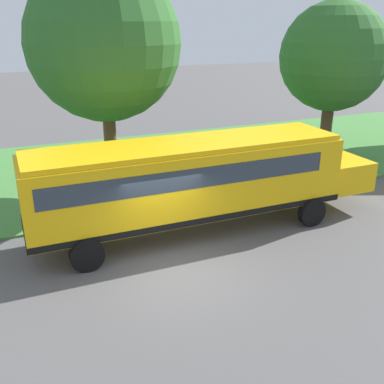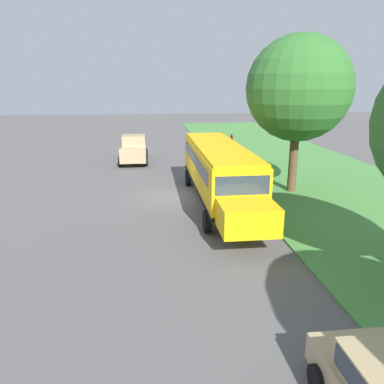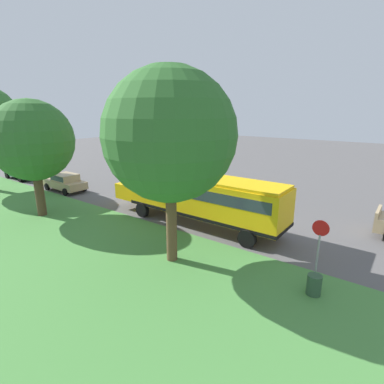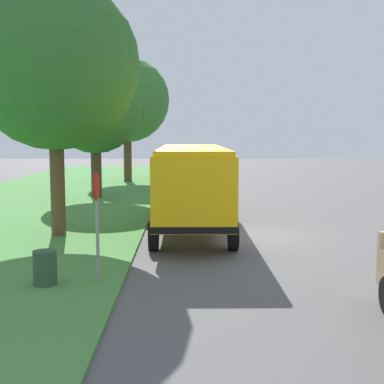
{
  "view_description": "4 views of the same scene",
  "coord_description": "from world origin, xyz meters",
  "px_view_note": "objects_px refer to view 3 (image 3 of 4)",
  "views": [
    {
      "loc": [
        10.71,
        -4.04,
        6.78
      ],
      "look_at": [
        -1.91,
        1.35,
        1.56
      ],
      "focal_mm": 42.0,
      "sensor_mm": 36.0,
      "label": 1
    },
    {
      "loc": [
        1.49,
        20.71,
        6.32
      ],
      "look_at": [
        -0.63,
        2.75,
        1.04
      ],
      "focal_mm": 35.0,
      "sensor_mm": 36.0,
      "label": 2
    },
    {
      "loc": [
        -16.93,
        -8.76,
        7.09
      ],
      "look_at": [
        -0.91,
        3.21,
        1.58
      ],
      "focal_mm": 28.0,
      "sensor_mm": 36.0,
      "label": 3
    },
    {
      "loc": [
        -2.49,
        -18.89,
        3.66
      ],
      "look_at": [
        -2.18,
        4.18,
        1.14
      ],
      "focal_mm": 50.0,
      "sensor_mm": 36.0,
      "label": 4
    }
  ],
  "objects_px": {
    "car_tan_nearest": "(65,181)",
    "stop_sign": "(319,243)",
    "school_bus": "(200,195)",
    "oak_tree_beside_bus": "(169,133)",
    "oak_tree_roadside_mid": "(32,139)",
    "trash_bin": "(314,286)",
    "car_green_middle": "(22,171)"
  },
  "relations": [
    {
      "from": "car_green_middle",
      "to": "stop_sign",
      "type": "bearing_deg",
      "value": -93.39
    },
    {
      "from": "school_bus",
      "to": "trash_bin",
      "type": "relative_size",
      "value": 13.8
    },
    {
      "from": "car_tan_nearest",
      "to": "car_green_middle",
      "type": "bearing_deg",
      "value": 90.0
    },
    {
      "from": "oak_tree_beside_bus",
      "to": "stop_sign",
      "type": "relative_size",
      "value": 3.27
    },
    {
      "from": "stop_sign",
      "to": "car_green_middle",
      "type": "bearing_deg",
      "value": 86.61
    },
    {
      "from": "car_green_middle",
      "to": "trash_bin",
      "type": "xyz_separation_m",
      "value": [
        -3.02,
        -30.68,
        -0.43
      ]
    },
    {
      "from": "school_bus",
      "to": "stop_sign",
      "type": "relative_size",
      "value": 4.53
    },
    {
      "from": "stop_sign",
      "to": "trash_bin",
      "type": "xyz_separation_m",
      "value": [
        -1.22,
        -0.26,
        -1.29
      ]
    },
    {
      "from": "car_green_middle",
      "to": "stop_sign",
      "type": "height_order",
      "value": "stop_sign"
    },
    {
      "from": "car_tan_nearest",
      "to": "oak_tree_beside_bus",
      "type": "bearing_deg",
      "value": -104.29
    },
    {
      "from": "oak_tree_roadside_mid",
      "to": "trash_bin",
      "type": "relative_size",
      "value": 8.68
    },
    {
      "from": "trash_bin",
      "to": "stop_sign",
      "type": "bearing_deg",
      "value": 12.25
    },
    {
      "from": "car_tan_nearest",
      "to": "oak_tree_roadside_mid",
      "type": "distance_m",
      "value": 8.13
    },
    {
      "from": "trash_bin",
      "to": "oak_tree_beside_bus",
      "type": "bearing_deg",
      "value": 99.54
    },
    {
      "from": "oak_tree_roadside_mid",
      "to": "car_tan_nearest",
      "type": "bearing_deg",
      "value": 46.33
    },
    {
      "from": "car_green_middle",
      "to": "oak_tree_roadside_mid",
      "type": "relative_size",
      "value": 0.56
    },
    {
      "from": "school_bus",
      "to": "car_tan_nearest",
      "type": "xyz_separation_m",
      "value": [
        -0.58,
        14.45,
        -1.05
      ]
    },
    {
      "from": "school_bus",
      "to": "oak_tree_beside_bus",
      "type": "distance_m",
      "value": 6.47
    },
    {
      "from": "school_bus",
      "to": "car_green_middle",
      "type": "distance_m",
      "value": 22.67
    },
    {
      "from": "car_tan_nearest",
      "to": "stop_sign",
      "type": "xyz_separation_m",
      "value": [
        -1.8,
        -22.22,
        0.86
      ]
    },
    {
      "from": "oak_tree_beside_bus",
      "to": "oak_tree_roadside_mid",
      "type": "bearing_deg",
      "value": 93.26
    },
    {
      "from": "car_green_middle",
      "to": "oak_tree_beside_bus",
      "type": "distance_m",
      "value": 25.17
    },
    {
      "from": "car_tan_nearest",
      "to": "oak_tree_beside_bus",
      "type": "xyz_separation_m",
      "value": [
        -4.1,
        -16.08,
        5.21
      ]
    },
    {
      "from": "car_tan_nearest",
      "to": "trash_bin",
      "type": "height_order",
      "value": "car_tan_nearest"
    },
    {
      "from": "oak_tree_beside_bus",
      "to": "oak_tree_roadside_mid",
      "type": "relative_size",
      "value": 1.15
    },
    {
      "from": "oak_tree_beside_bus",
      "to": "car_tan_nearest",
      "type": "bearing_deg",
      "value": 75.71
    },
    {
      "from": "car_green_middle",
      "to": "oak_tree_beside_bus",
      "type": "relative_size",
      "value": 0.49
    },
    {
      "from": "car_green_middle",
      "to": "trash_bin",
      "type": "bearing_deg",
      "value": -95.62
    },
    {
      "from": "stop_sign",
      "to": "trash_bin",
      "type": "distance_m",
      "value": 1.79
    },
    {
      "from": "school_bus",
      "to": "oak_tree_beside_bus",
      "type": "bearing_deg",
      "value": -160.72
    },
    {
      "from": "car_tan_nearest",
      "to": "car_green_middle",
      "type": "height_order",
      "value": "same"
    },
    {
      "from": "school_bus",
      "to": "oak_tree_roadside_mid",
      "type": "distance_m",
      "value": 11.38
    }
  ]
}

